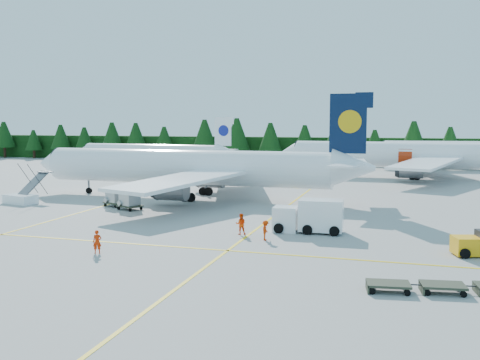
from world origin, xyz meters
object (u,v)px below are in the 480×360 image
(service_truck, at_px, (308,216))
(airliner_navy, at_px, (180,168))
(airstairs, at_px, (22,197))
(airliner_red, at_px, (401,155))
(baggage_tug, at_px, (478,244))

(service_truck, bearing_deg, airliner_navy, 136.49)
(airstairs, bearing_deg, airliner_red, 58.54)
(airliner_red, distance_m, airstairs, 60.53)
(airliner_red, height_order, airstairs, airliner_red)
(airstairs, bearing_deg, service_truck, 1.78)
(service_truck, bearing_deg, baggage_tug, -22.41)
(airliner_red, bearing_deg, airstairs, -132.36)
(airliner_navy, xyz_separation_m, airstairs, (-15.87, -9.59, -3.03))
(airliner_red, distance_m, baggage_tug, 55.07)
(airliner_navy, distance_m, airstairs, 18.79)
(airliner_red, bearing_deg, baggage_tug, -82.32)
(airliner_red, height_order, baggage_tug, airliner_red)
(airliner_navy, relative_size, baggage_tug, 12.44)
(airliner_navy, distance_m, baggage_tug, 38.39)
(airstairs, height_order, service_truck, airstairs)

